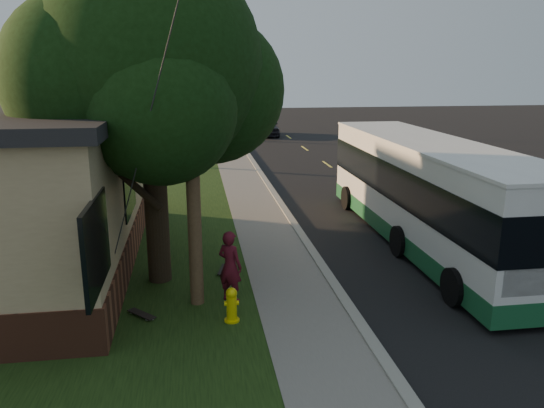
{
  "coord_description": "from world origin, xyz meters",
  "views": [
    {
      "loc": [
        -3.25,
        -10.1,
        5.2
      ],
      "look_at": [
        -1.15,
        4.05,
        1.5
      ],
      "focal_mm": 35.0,
      "sensor_mm": 36.0,
      "label": 1
    }
  ],
  "objects": [
    {
      "name": "fire_hydrant",
      "position": [
        -2.6,
        0.0,
        0.43
      ],
      "size": [
        0.32,
        0.32,
        0.74
      ],
      "color": "yellow",
      "rests_on": "grass_verge"
    },
    {
      "name": "road",
      "position": [
        4.0,
        10.0,
        0.01
      ],
      "size": [
        8.0,
        80.0,
        0.01
      ],
      "primitive_type": "cube",
      "color": "black",
      "rests_on": "ground"
    },
    {
      "name": "leafy_tree",
      "position": [
        -4.17,
        2.65,
        5.17
      ],
      "size": [
        6.3,
        6.0,
        7.8
      ],
      "color": "black",
      "rests_on": "grass_verge"
    },
    {
      "name": "skateboarder",
      "position": [
        -2.55,
        1.02,
        0.89
      ],
      "size": [
        0.71,
        0.68,
        1.64
      ],
      "primitive_type": "imported",
      "rotation": [
        0.0,
        0.0,
        2.46
      ],
      "color": "#4F0F1C",
      "rests_on": "grass_verge"
    },
    {
      "name": "bare_tree_far",
      "position": [
        -3.0,
        30.0,
        2.0
      ],
      "size": [
        1.38,
        1.21,
        4.03
      ],
      "color": "black",
      "rests_on": "grass_verge"
    },
    {
      "name": "sidewalk",
      "position": [
        -1.0,
        10.0,
        0.04
      ],
      "size": [
        2.0,
        80.0,
        0.08
      ],
      "primitive_type": "cube",
      "color": "slate",
      "rests_on": "ground"
    },
    {
      "name": "grass_verge",
      "position": [
        -4.5,
        10.0,
        0.04
      ],
      "size": [
        5.0,
        80.0,
        0.07
      ],
      "primitive_type": "cube",
      "color": "black",
      "rests_on": "ground"
    },
    {
      "name": "transit_bus",
      "position": [
        3.59,
        4.36,
        1.66
      ],
      "size": [
        2.66,
        11.53,
        3.12
      ],
      "color": "silver",
      "rests_on": "ground"
    },
    {
      "name": "ground",
      "position": [
        0.0,
        0.0,
        0.0
      ],
      "size": [
        120.0,
        120.0,
        0.0
      ],
      "primitive_type": "plane",
      "color": "black",
      "rests_on": "ground"
    },
    {
      "name": "skateboard_spare",
      "position": [
        -4.48,
        0.48,
        0.12
      ],
      "size": [
        0.65,
        0.67,
        0.07
      ],
      "color": "black",
      "rests_on": "grass_verge"
    },
    {
      "name": "utility_pole",
      "position": [
        -3.31,
        0.99,
        4.63
      ],
      "size": [
        2.86,
        3.21,
        9.07
      ],
      "color": "#473321",
      "rests_on": "ground"
    },
    {
      "name": "dumpster",
      "position": [
        -7.47,
        7.12,
        0.62
      ],
      "size": [
        1.52,
        1.32,
        1.15
      ],
      "color": "black",
      "rests_on": "building_lot"
    },
    {
      "name": "skateboard_main",
      "position": [
        -2.61,
        2.8,
        0.12
      ],
      "size": [
        0.35,
        0.78,
        0.07
      ],
      "color": "black",
      "rests_on": "grass_verge"
    },
    {
      "name": "traffic_signal",
      "position": [
        0.5,
        34.0,
        3.16
      ],
      "size": [
        0.18,
        0.22,
        5.5
      ],
      "color": "#2D2D30",
      "rests_on": "ground"
    },
    {
      "name": "curb",
      "position": [
        0.0,
        10.0,
        0.06
      ],
      "size": [
        0.25,
        80.0,
        0.12
      ],
      "primitive_type": "cube",
      "color": "gray",
      "rests_on": "ground"
    },
    {
      "name": "distant_car",
      "position": [
        2.34,
        31.15,
        0.76
      ],
      "size": [
        1.8,
        4.46,
        1.52
      ],
      "primitive_type": "imported",
      "rotation": [
        0.0,
        0.0,
        -0.0
      ],
      "color": "black",
      "rests_on": "ground"
    },
    {
      "name": "bare_tree_near",
      "position": [
        -3.5,
        18.0,
        2.15
      ],
      "size": [
        1.38,
        1.21,
        4.31
      ],
      "color": "black",
      "rests_on": "grass_verge"
    }
  ]
}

